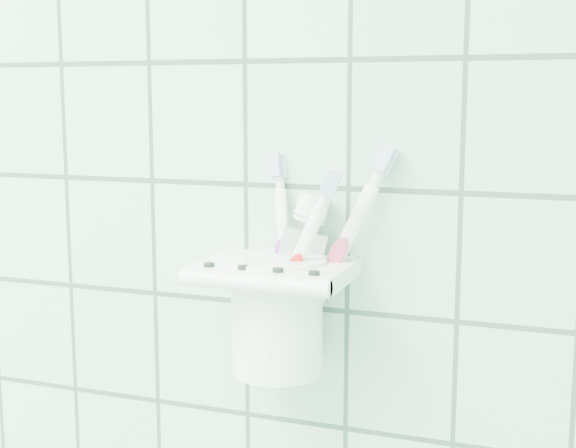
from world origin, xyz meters
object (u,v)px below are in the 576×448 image
at_px(cup, 277,311).
at_px(toothbrush_pink, 291,258).
at_px(toothbrush_blue, 287,244).
at_px(toothbrush_orange, 254,257).
at_px(toothpaste_tube, 276,261).
at_px(holder_bracket, 276,272).

xyz_separation_m(cup, toothbrush_pink, (0.01, 0.01, 0.05)).
relative_size(cup, toothbrush_blue, 0.50).
height_order(toothbrush_blue, toothbrush_orange, toothbrush_blue).
relative_size(toothbrush_orange, toothpaste_tube, 1.16).
bearing_deg(toothbrush_orange, toothbrush_pink, 9.33).
bearing_deg(toothbrush_pink, toothbrush_orange, -151.33).
distance_m(holder_bracket, toothpaste_tube, 0.02).
xyz_separation_m(toothbrush_blue, toothbrush_orange, (-0.03, -0.01, -0.01)).
xyz_separation_m(cup, toothbrush_blue, (0.01, 0.00, 0.06)).
bearing_deg(toothpaste_tube, cup, -85.07).
distance_m(cup, toothbrush_pink, 0.05).
bearing_deg(toothbrush_pink, toothbrush_blue, -122.90).
xyz_separation_m(toothbrush_pink, toothbrush_blue, (-0.00, -0.00, 0.01)).
distance_m(toothbrush_pink, toothbrush_orange, 0.03).
height_order(toothbrush_pink, toothpaste_tube, toothbrush_pink).
xyz_separation_m(toothbrush_pink, toothbrush_orange, (-0.03, -0.01, 0.00)).
height_order(cup, toothbrush_blue, toothbrush_blue).
height_order(toothbrush_orange, toothpaste_tube, toothbrush_orange).
xyz_separation_m(holder_bracket, toothbrush_orange, (-0.02, 0.00, 0.01)).
relative_size(toothbrush_pink, toothpaste_tube, 1.17).
distance_m(holder_bracket, toothbrush_blue, 0.03).
xyz_separation_m(holder_bracket, toothbrush_blue, (0.01, 0.01, 0.02)).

